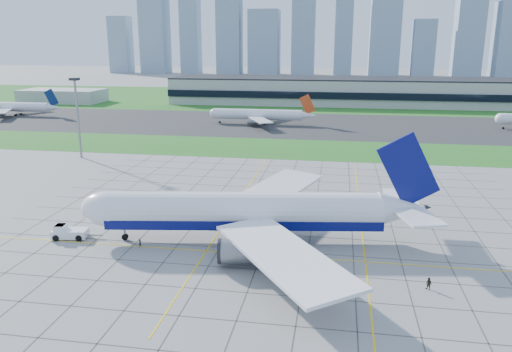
{
  "coord_description": "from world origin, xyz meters",
  "views": [
    {
      "loc": [
        12.45,
        -82.39,
        36.1
      ],
      "look_at": [
        -5.49,
        25.19,
        7.0
      ],
      "focal_mm": 35.0,
      "sensor_mm": 36.0,
      "label": 1
    }
  ],
  "objects": [
    {
      "name": "ground",
      "position": [
        0.0,
        0.0,
        0.0
      ],
      "size": [
        1400.0,
        1400.0,
        0.0
      ],
      "primitive_type": "plane",
      "color": "#979792",
      "rests_on": "ground"
    },
    {
      "name": "grass_median",
      "position": [
        0.0,
        90.0,
        0.02
      ],
      "size": [
        700.0,
        35.0,
        0.04
      ],
      "primitive_type": "cube",
      "color": "#25651C",
      "rests_on": "ground"
    },
    {
      "name": "asphalt_taxiway",
      "position": [
        0.0,
        145.0,
        0.03
      ],
      "size": [
        700.0,
        75.0,
        0.04
      ],
      "primitive_type": "cube",
      "color": "#383838",
      "rests_on": "ground"
    },
    {
      "name": "grass_far",
      "position": [
        0.0,
        255.0,
        0.02
      ],
      "size": [
        700.0,
        145.0,
        0.04
      ],
      "primitive_type": "cube",
      "color": "#25651C",
      "rests_on": "ground"
    },
    {
      "name": "apron_markings",
      "position": [
        0.43,
        11.09,
        0.02
      ],
      "size": [
        120.0,
        130.0,
        0.03
      ],
      "color": "#474744",
      "rests_on": "ground"
    },
    {
      "name": "terminal",
      "position": [
        40.0,
        229.87,
        7.89
      ],
      "size": [
        260.0,
        43.0,
        15.8
      ],
      "color": "#B7B7B2",
      "rests_on": "ground"
    },
    {
      "name": "service_block",
      "position": [
        -160.0,
        210.0,
        4.0
      ],
      "size": [
        50.0,
        25.0,
        8.0
      ],
      "primitive_type": "cube",
      "color": "#B7B7B2",
      "rests_on": "ground"
    },
    {
      "name": "light_mast",
      "position": [
        -70.0,
        65.0,
        16.18
      ],
      "size": [
        2.5,
        2.5,
        25.6
      ],
      "color": "gray",
      "rests_on": "ground"
    },
    {
      "name": "city_skyline",
      "position": [
        -8.71,
        520.0,
        59.09
      ],
      "size": [
        523.0,
        32.4,
        160.0
      ],
      "color": "#8499AD",
      "rests_on": "ground"
    },
    {
      "name": "airliner",
      "position": [
        -3.75,
        3.96,
        5.73
      ],
      "size": [
        66.3,
        66.72,
        20.95
      ],
      "rotation": [
        0.0,
        0.0,
        0.15
      ],
      "color": "white",
      "rests_on": "ground"
    },
    {
      "name": "pushback_tug",
      "position": [
        -37.6,
        -0.38,
        1.19
      ],
      "size": [
        9.73,
        4.16,
        2.67
      ],
      "rotation": [
        0.0,
        0.0,
        0.15
      ],
      "color": "white",
      "rests_on": "ground"
    },
    {
      "name": "crew_near",
      "position": [
        -22.46,
        -2.12,
        0.79
      ],
      "size": [
        0.52,
        0.66,
        1.58
      ],
      "primitive_type": "imported",
      "rotation": [
        0.0,
        0.0,
        1.29
      ],
      "color": "black",
      "rests_on": "ground"
    },
    {
      "name": "crew_far",
      "position": [
        26.92,
        -10.61,
        0.98
      ],
      "size": [
        1.21,
        1.18,
        1.96
      ],
      "primitive_type": "imported",
      "rotation": [
        0.0,
        0.0,
        -0.71
      ],
      "color": "black",
      "rests_on": "ground"
    },
    {
      "name": "distant_jet_0",
      "position": [
        -153.72,
        150.54,
        4.49
      ],
      "size": [
        47.47,
        42.66,
        14.08
      ],
      "color": "white",
      "rests_on": "ground"
    },
    {
      "name": "distant_jet_1",
      "position": [
        -23.69,
        143.0,
        4.49
      ],
      "size": [
        46.57,
        42.66,
        14.08
      ],
      "color": "white",
      "rests_on": "ground"
    }
  ]
}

